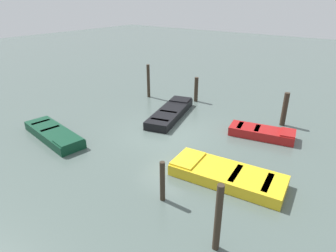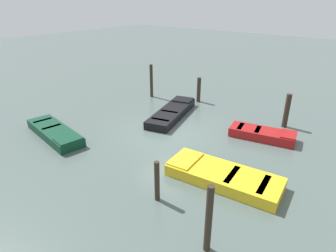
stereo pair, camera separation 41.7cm
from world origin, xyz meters
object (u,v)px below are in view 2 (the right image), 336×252
at_px(rowboat_black, 172,112).
at_px(rowboat_dark_green, 55,132).
at_px(mooring_piling_mid_right, 199,90).
at_px(mooring_piling_center, 151,81).
at_px(rowboat_yellow, 223,176).
at_px(mooring_piling_far_right, 157,181).
at_px(mooring_piling_near_right, 209,219).
at_px(mooring_piling_far_left, 287,111).
at_px(rowboat_red, 263,134).

bearing_deg(rowboat_black, rowboat_dark_green, 137.83).
xyz_separation_m(mooring_piling_mid_right, mooring_piling_center, (-2.83, -1.06, 0.29)).
height_order(rowboat_yellow, mooring_piling_mid_right, mooring_piling_mid_right).
relative_size(mooring_piling_far_right, mooring_piling_near_right, 0.71).
relative_size(rowboat_black, mooring_piling_center, 2.13).
height_order(rowboat_dark_green, mooring_piling_far_right, mooring_piling_far_right).
distance_m(rowboat_dark_green, rowboat_yellow, 7.79).
height_order(mooring_piling_far_left, mooring_piling_near_right, mooring_piling_near_right).
xyz_separation_m(mooring_piling_far_right, mooring_piling_mid_right, (-4.08, 8.55, 0.05)).
height_order(mooring_piling_far_right, mooring_piling_near_right, mooring_piling_near_right).
height_order(rowboat_yellow, mooring_piling_far_left, mooring_piling_far_left).
height_order(mooring_piling_center, mooring_piling_far_left, mooring_piling_center).
height_order(rowboat_black, rowboat_yellow, same).
height_order(mooring_piling_mid_right, mooring_piling_center, mooring_piling_center).
bearing_deg(rowboat_black, mooring_piling_center, 43.91).
bearing_deg(rowboat_red, mooring_piling_far_left, 68.12).
bearing_deg(mooring_piling_center, rowboat_black, -30.38).
relative_size(mooring_piling_mid_right, mooring_piling_center, 0.72).
xyz_separation_m(rowboat_black, mooring_piling_mid_right, (-0.20, 2.84, 0.52)).
relative_size(rowboat_red, mooring_piling_far_left, 1.78).
distance_m(rowboat_black, mooring_piling_far_right, 6.92).
relative_size(rowboat_black, mooring_piling_near_right, 2.26).
relative_size(mooring_piling_mid_right, mooring_piling_near_right, 0.76).
bearing_deg(mooring_piling_center, mooring_piling_far_left, 4.28).
bearing_deg(mooring_piling_near_right, rowboat_black, 133.67).
distance_m(rowboat_dark_green, mooring_piling_center, 7.09).
distance_m(mooring_piling_mid_right, mooring_piling_center, 3.04).
xyz_separation_m(rowboat_black, mooring_piling_near_right, (6.13, -6.42, 0.75)).
xyz_separation_m(mooring_piling_far_right, mooring_piling_near_right, (2.25, -0.71, 0.28)).
height_order(rowboat_yellow, mooring_piling_near_right, mooring_piling_near_right).
bearing_deg(rowboat_yellow, rowboat_red, -93.41).
distance_m(rowboat_dark_green, rowboat_red, 9.35).
height_order(rowboat_red, mooring_piling_far_left, mooring_piling_far_left).
height_order(mooring_piling_far_right, mooring_piling_center, mooring_piling_center).
bearing_deg(rowboat_yellow, rowboat_dark_green, 6.03).
relative_size(rowboat_yellow, mooring_piling_far_left, 2.41).
distance_m(rowboat_dark_green, mooring_piling_far_right, 6.53).
bearing_deg(rowboat_dark_green, mooring_piling_near_right, 0.88).
bearing_deg(rowboat_yellow, rowboat_black, -42.05).
height_order(mooring_piling_far_right, mooring_piling_mid_right, mooring_piling_mid_right).
distance_m(mooring_piling_far_right, mooring_piling_far_left, 8.19).
distance_m(rowboat_yellow, mooring_piling_far_left, 5.98).
bearing_deg(mooring_piling_far_left, rowboat_black, -154.95).
distance_m(rowboat_black, rowboat_yellow, 6.13).
xyz_separation_m(rowboat_black, rowboat_red, (4.77, 0.48, 0.00)).
xyz_separation_m(rowboat_black, mooring_piling_center, (-3.03, 1.78, 0.81)).
relative_size(rowboat_black, mooring_piling_far_right, 3.18).
bearing_deg(mooring_piling_center, mooring_piling_near_right, -41.82).
relative_size(rowboat_red, mooring_piling_center, 1.45).
relative_size(rowboat_dark_green, mooring_piling_far_left, 2.32).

